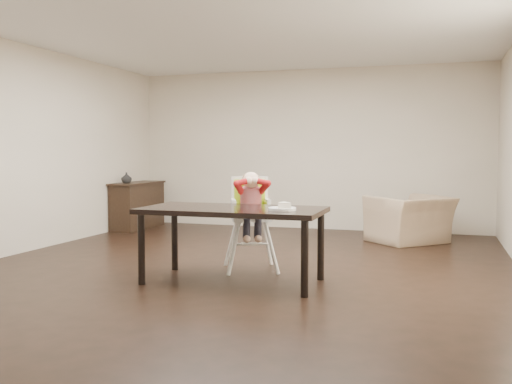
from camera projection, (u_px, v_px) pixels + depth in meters
The scene contains 8 objects.
ground at pixel (240, 267), 6.44m from camera, with size 7.00×7.00×0.00m, color black.
room_walls at pixel (239, 102), 6.32m from camera, with size 6.02×7.02×2.71m.
dining_table at pixel (233, 216), 5.68m from camera, with size 1.80×0.90×0.75m.
high_chair at pixel (251, 201), 6.30m from camera, with size 0.60×0.60×1.09m.
plate at pixel (283, 207), 5.42m from camera, with size 0.30×0.30×0.08m.
armchair at pixel (410, 212), 8.19m from camera, with size 1.03×0.67×0.90m, color tan.
sideboard at pixel (138, 205), 9.77m from camera, with size 0.44×1.26×0.79m.
vase at pixel (126, 178), 9.40m from camera, with size 0.17×0.18×0.17m, color #99999E.
Camera 1 is at (2.11, -6.01, 1.30)m, focal length 40.00 mm.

